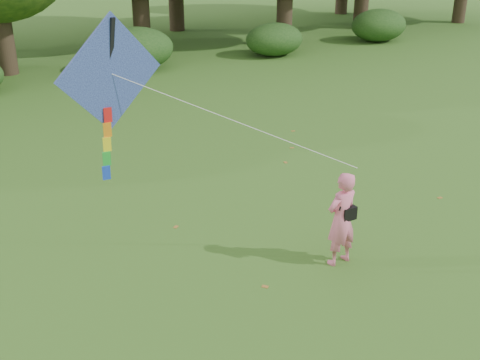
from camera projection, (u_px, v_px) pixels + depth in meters
ground at (339, 281)px, 11.14m from camera, size 100.00×100.00×0.00m
man_kite_flyer at (341, 219)px, 11.37m from camera, size 0.73×0.51×1.89m
crossbody_bag at (348, 212)px, 11.35m from camera, size 0.43×0.20×0.73m
flying_kite at (111, 77)px, 9.96m from camera, size 4.92×2.12×2.89m
shrub_band at (51, 61)px, 24.39m from camera, size 39.15×3.22×1.88m
fallen_leaves at (258, 210)px, 13.85m from camera, size 11.59×11.32×0.01m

